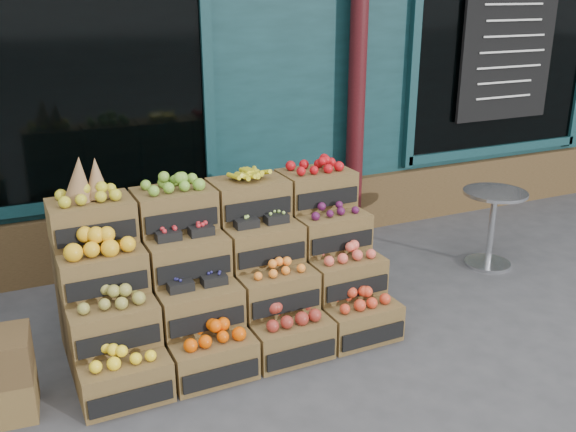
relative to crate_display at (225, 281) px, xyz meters
name	(u,v)px	position (x,y,z in m)	size (l,w,h in m)	color
ground	(351,347)	(0.79, -0.57, -0.46)	(60.00, 60.00, 0.00)	#3C3C3E
shop_facade	(160,0)	(0.79, 4.54, 1.94)	(12.00, 6.24, 4.80)	#0F3034
crate_display	(225,281)	(0.00, 0.00, 0.00)	(2.38, 1.18, 1.48)	brown
bistro_table	(492,220)	(2.76, 0.19, 0.01)	(0.60, 0.60, 0.75)	#B4B6BB
shopkeeper	(65,150)	(-0.83, 2.21, 0.61)	(0.78, 0.51, 2.14)	#164D20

